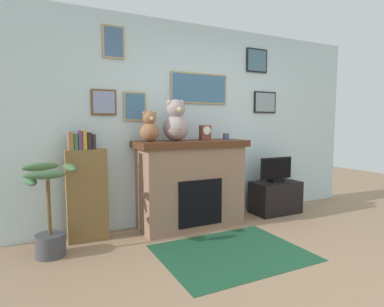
{
  "coord_description": "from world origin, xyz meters",
  "views": [
    {
      "loc": [
        -2.05,
        -1.83,
        1.31
      ],
      "look_at": [
        -0.3,
        1.67,
        0.93
      ],
      "focal_mm": 29.42,
      "sensor_mm": 36.0,
      "label": 1
    }
  ],
  "objects_px": {
    "bookshelf": "(87,191)",
    "tv_stand": "(275,197)",
    "fireplace": "(191,183)",
    "teddy_bear_cream": "(150,128)",
    "television": "(276,170)",
    "candle_jar": "(226,136)",
    "mantel_clock": "(205,133)",
    "teddy_bear_grey": "(176,122)",
    "potted_plant": "(49,216)"
  },
  "relations": [
    {
      "from": "television",
      "to": "candle_jar",
      "type": "height_order",
      "value": "candle_jar"
    },
    {
      "from": "fireplace",
      "to": "candle_jar",
      "type": "height_order",
      "value": "candle_jar"
    },
    {
      "from": "bookshelf",
      "to": "potted_plant",
      "type": "height_order",
      "value": "bookshelf"
    },
    {
      "from": "potted_plant",
      "to": "teddy_bear_cream",
      "type": "relative_size",
      "value": 2.54
    },
    {
      "from": "fireplace",
      "to": "potted_plant",
      "type": "relative_size",
      "value": 1.54
    },
    {
      "from": "candle_jar",
      "to": "mantel_clock",
      "type": "relative_size",
      "value": 0.44
    },
    {
      "from": "television",
      "to": "mantel_clock",
      "type": "distance_m",
      "value": 1.29
    },
    {
      "from": "teddy_bear_cream",
      "to": "candle_jar",
      "type": "bearing_deg",
      "value": 0.02
    },
    {
      "from": "potted_plant",
      "to": "candle_jar",
      "type": "relative_size",
      "value": 11.08
    },
    {
      "from": "mantel_clock",
      "to": "teddy_bear_cream",
      "type": "bearing_deg",
      "value": 179.93
    },
    {
      "from": "fireplace",
      "to": "mantel_clock",
      "type": "height_order",
      "value": "mantel_clock"
    },
    {
      "from": "tv_stand",
      "to": "mantel_clock",
      "type": "xyz_separation_m",
      "value": [
        -1.17,
        0.01,
        0.95
      ]
    },
    {
      "from": "potted_plant",
      "to": "fireplace",
      "type": "bearing_deg",
      "value": 7.31
    },
    {
      "from": "television",
      "to": "candle_jar",
      "type": "bearing_deg",
      "value": 179.14
    },
    {
      "from": "candle_jar",
      "to": "tv_stand",
      "type": "bearing_deg",
      "value": -0.77
    },
    {
      "from": "potted_plant",
      "to": "mantel_clock",
      "type": "height_order",
      "value": "mantel_clock"
    },
    {
      "from": "candle_jar",
      "to": "teddy_bear_cream",
      "type": "relative_size",
      "value": 0.23
    },
    {
      "from": "candle_jar",
      "to": "television",
      "type": "bearing_deg",
      "value": -0.86
    },
    {
      "from": "teddy_bear_cream",
      "to": "potted_plant",
      "type": "bearing_deg",
      "value": -170.11
    },
    {
      "from": "bookshelf",
      "to": "candle_jar",
      "type": "bearing_deg",
      "value": -2.88
    },
    {
      "from": "candle_jar",
      "to": "mantel_clock",
      "type": "bearing_deg",
      "value": -179.75
    },
    {
      "from": "potted_plant",
      "to": "teddy_bear_cream",
      "type": "distance_m",
      "value": 1.41
    },
    {
      "from": "potted_plant",
      "to": "candle_jar",
      "type": "distance_m",
      "value": 2.28
    },
    {
      "from": "fireplace",
      "to": "tv_stand",
      "type": "xyz_separation_m",
      "value": [
        1.36,
        -0.03,
        -0.32
      ]
    },
    {
      "from": "television",
      "to": "teddy_bear_cream",
      "type": "xyz_separation_m",
      "value": [
        -1.9,
        0.01,
        0.62
      ]
    },
    {
      "from": "television",
      "to": "teddy_bear_cream",
      "type": "height_order",
      "value": "teddy_bear_cream"
    },
    {
      "from": "fireplace",
      "to": "mantel_clock",
      "type": "xyz_separation_m",
      "value": [
        0.2,
        -0.02,
        0.63
      ]
    },
    {
      "from": "potted_plant",
      "to": "mantel_clock",
      "type": "xyz_separation_m",
      "value": [
        1.84,
        0.19,
        0.78
      ]
    },
    {
      "from": "candle_jar",
      "to": "teddy_bear_grey",
      "type": "bearing_deg",
      "value": -179.95
    },
    {
      "from": "mantel_clock",
      "to": "bookshelf",
      "type": "bearing_deg",
      "value": 176.43
    },
    {
      "from": "fireplace",
      "to": "teddy_bear_grey",
      "type": "height_order",
      "value": "teddy_bear_grey"
    },
    {
      "from": "television",
      "to": "teddy_bear_cream",
      "type": "relative_size",
      "value": 1.52
    },
    {
      "from": "fireplace",
      "to": "mantel_clock",
      "type": "bearing_deg",
      "value": -5.58
    },
    {
      "from": "tv_stand",
      "to": "bookshelf",
      "type": "bearing_deg",
      "value": 177.81
    },
    {
      "from": "fireplace",
      "to": "bookshelf",
      "type": "height_order",
      "value": "bookshelf"
    },
    {
      "from": "bookshelf",
      "to": "tv_stand",
      "type": "bearing_deg",
      "value": -2.19
    },
    {
      "from": "teddy_bear_cream",
      "to": "television",
      "type": "bearing_deg",
      "value": -0.37
    },
    {
      "from": "bookshelf",
      "to": "teddy_bear_cream",
      "type": "bearing_deg",
      "value": -7.16
    },
    {
      "from": "fireplace",
      "to": "teddy_bear_cream",
      "type": "distance_m",
      "value": 0.88
    },
    {
      "from": "television",
      "to": "teddy_bear_cream",
      "type": "distance_m",
      "value": 2.0
    },
    {
      "from": "television",
      "to": "candle_jar",
      "type": "distance_m",
      "value": 0.99
    },
    {
      "from": "fireplace",
      "to": "television",
      "type": "relative_size",
      "value": 2.58
    },
    {
      "from": "teddy_bear_grey",
      "to": "tv_stand",
      "type": "bearing_deg",
      "value": -0.39
    },
    {
      "from": "fireplace",
      "to": "television",
      "type": "xyz_separation_m",
      "value": [
        1.36,
        -0.03,
        0.08
      ]
    },
    {
      "from": "candle_jar",
      "to": "teddy_bear_cream",
      "type": "bearing_deg",
      "value": -179.98
    },
    {
      "from": "fireplace",
      "to": "teddy_bear_cream",
      "type": "xyz_separation_m",
      "value": [
        -0.54,
        -0.02,
        0.7
      ]
    },
    {
      "from": "television",
      "to": "teddy_bear_cream",
      "type": "bearing_deg",
      "value": 179.63
    },
    {
      "from": "bookshelf",
      "to": "fireplace",
      "type": "bearing_deg",
      "value": -3.25
    },
    {
      "from": "bookshelf",
      "to": "television",
      "type": "relative_size",
      "value": 2.27
    },
    {
      "from": "teddy_bear_grey",
      "to": "bookshelf",
      "type": "bearing_deg",
      "value": 175.1
    }
  ]
}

